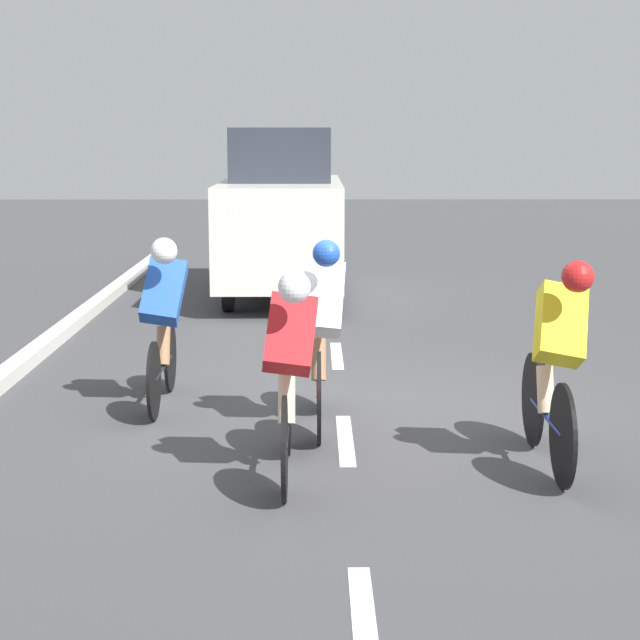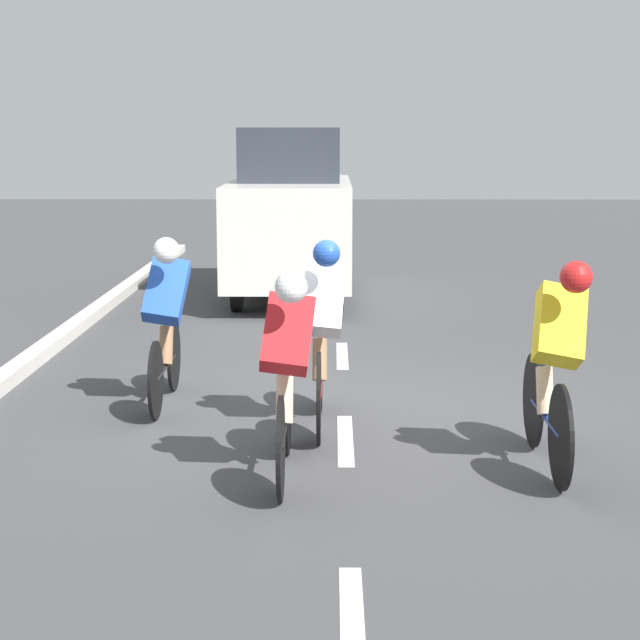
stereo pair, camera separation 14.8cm
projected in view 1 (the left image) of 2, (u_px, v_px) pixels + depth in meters
name	position (u px, v px, depth m)	size (l,w,h in m)	color
ground_plane	(343.00, 417.00, 9.01)	(60.00, 60.00, 0.00)	#424244
lane_stripe_near	(364.00, 625.00, 5.19)	(0.12, 1.40, 0.01)	white
lane_stripe_mid	(345.00, 439.00, 8.34)	(0.12, 1.40, 0.01)	white
lane_stripe_far	(337.00, 355.00, 11.49)	(0.12, 1.40, 0.01)	white
cyclist_red	(289.00, 370.00, 7.27)	(0.39, 1.73, 1.48)	black
cyclist_yellow	(556.00, 360.00, 7.50)	(0.42, 1.72, 1.52)	black
cyclist_white	(321.00, 331.00, 8.53)	(0.38, 1.70, 1.56)	black
cyclist_blue	(163.00, 317.00, 9.21)	(0.40, 1.69, 1.51)	black
support_car	(282.00, 215.00, 15.49)	(1.70, 4.25, 2.44)	black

